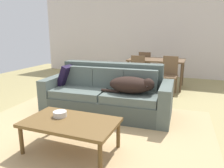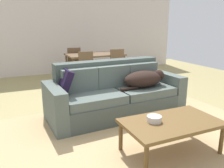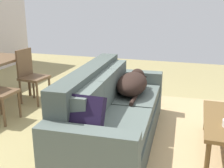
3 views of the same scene
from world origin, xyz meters
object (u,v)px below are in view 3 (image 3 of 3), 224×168
at_px(couch, 111,113).
at_px(dog_on_left_cushion, 133,83).
at_px(throw_pillow_by_left_arm, 82,117).
at_px(dining_chair_near_right, 30,74).

height_order(couch, dog_on_left_cushion, couch).
relative_size(dog_on_left_cushion, throw_pillow_by_left_arm, 2.19).
xyz_separation_m(couch, throw_pillow_by_left_arm, (-0.86, 0.01, 0.30)).
distance_m(throw_pillow_by_left_arm, dining_chair_near_right, 2.44).
bearing_deg(dining_chair_near_right, couch, -112.56).
distance_m(couch, throw_pillow_by_left_arm, 0.91).
bearing_deg(couch, throw_pillow_by_left_arm, 176.57).
relative_size(couch, dining_chair_near_right, 2.58).
xyz_separation_m(couch, dining_chair_near_right, (0.89, 1.70, 0.15)).
distance_m(dog_on_left_cushion, throw_pillow_by_left_arm, 1.36).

